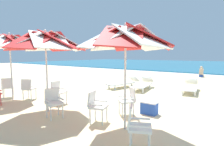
# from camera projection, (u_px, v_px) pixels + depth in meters

# --- Properties ---
(ground_plane) EXTENTS (80.00, 80.00, 0.00)m
(ground_plane) POSITION_uv_depth(u_px,v_px,m) (178.00, 104.00, 6.54)
(ground_plane) COLOR beige
(surf_foam) EXTENTS (80.00, 0.70, 0.01)m
(surf_foam) POSITION_uv_depth(u_px,v_px,m) (214.00, 75.00, 15.76)
(surf_foam) COLOR white
(surf_foam) RESTS_ON ground
(beach_umbrella_0) EXTENTS (2.32, 2.32, 2.61)m
(beach_umbrella_0) POSITION_uv_depth(u_px,v_px,m) (125.00, 39.00, 4.12)
(beach_umbrella_0) COLOR silver
(beach_umbrella_0) RESTS_ON ground
(plastic_chair_0) EXTENTS (0.61, 0.59, 0.87)m
(plastic_chair_0) POSITION_uv_depth(u_px,v_px,m) (137.00, 125.00, 3.38)
(plastic_chair_0) COLOR white
(plastic_chair_0) RESTS_ON ground
(plastic_chair_1) EXTENTS (0.63, 0.63, 0.87)m
(plastic_chair_1) POSITION_uv_depth(u_px,v_px,m) (128.00, 99.00, 5.33)
(plastic_chair_1) COLOR white
(plastic_chair_1) RESTS_ON ground
(plastic_chair_2) EXTENTS (0.58, 0.56, 0.87)m
(plastic_chair_2) POSITION_uv_depth(u_px,v_px,m) (96.00, 104.00, 4.75)
(plastic_chair_2) COLOR white
(plastic_chair_2) RESTS_ON ground
(beach_umbrella_1) EXTENTS (2.54, 2.54, 2.65)m
(beach_umbrella_1) POSITION_uv_depth(u_px,v_px,m) (46.00, 42.00, 5.44)
(beach_umbrella_1) COLOR silver
(beach_umbrella_1) RESTS_ON ground
(plastic_chair_3) EXTENTS (0.57, 0.54, 0.87)m
(plastic_chair_3) POSITION_uv_depth(u_px,v_px,m) (54.00, 101.00, 5.11)
(plastic_chair_3) COLOR white
(plastic_chair_3) RESTS_ON ground
(plastic_chair_4) EXTENTS (0.53, 0.50, 0.87)m
(plastic_chair_4) POSITION_uv_depth(u_px,v_px,m) (58.00, 91.00, 6.57)
(plastic_chair_4) COLOR white
(plastic_chair_4) RESTS_ON ground
(beach_umbrella_2) EXTENTS (2.02, 2.02, 2.74)m
(beach_umbrella_2) POSITION_uv_depth(u_px,v_px,m) (10.00, 42.00, 6.95)
(beach_umbrella_2) COLOR silver
(beach_umbrella_2) RESTS_ON ground
(plastic_chair_5) EXTENTS (0.62, 0.60, 0.87)m
(plastic_chair_5) POSITION_uv_depth(u_px,v_px,m) (8.00, 86.00, 7.47)
(plastic_chair_5) COLOR white
(plastic_chair_5) RESTS_ON ground
(plastic_chair_7) EXTENTS (0.60, 0.62, 0.87)m
(plastic_chair_7) POSITION_uv_depth(u_px,v_px,m) (28.00, 88.00, 7.15)
(plastic_chair_7) COLOR white
(plastic_chair_7) RESTS_ON ground
(sun_lounger_1) EXTENTS (0.92, 2.21, 0.62)m
(sun_lounger_1) POSITION_uv_depth(u_px,v_px,m) (190.00, 86.00, 8.61)
(sun_lounger_1) COLOR white
(sun_lounger_1) RESTS_ON ground
(sun_lounger_2) EXTENTS (0.94, 2.21, 0.62)m
(sun_lounger_2) POSITION_uv_depth(u_px,v_px,m) (143.00, 84.00, 9.31)
(sun_lounger_2) COLOR white
(sun_lounger_2) RESTS_ON ground
(sun_lounger_3) EXTENTS (1.10, 2.23, 0.62)m
(sun_lounger_3) POSITION_uv_depth(u_px,v_px,m) (123.00, 82.00, 9.89)
(sun_lounger_3) COLOR white
(sun_lounger_3) RESTS_ON ground
(cooler_box) EXTENTS (0.50, 0.34, 0.40)m
(cooler_box) POSITION_uv_depth(u_px,v_px,m) (149.00, 108.00, 5.44)
(cooler_box) COLOR blue
(cooler_box) RESTS_ON ground
(beachgoer_seated) EXTENTS (0.30, 0.93, 0.92)m
(beachgoer_seated) POSITION_uv_depth(u_px,v_px,m) (201.00, 73.00, 14.50)
(beachgoer_seated) COLOR #2D4CA5
(beachgoer_seated) RESTS_ON ground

